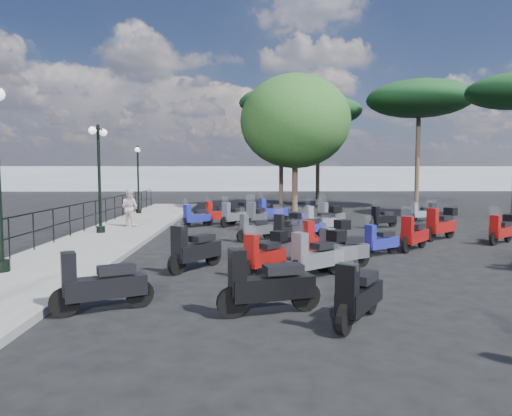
{
  "coord_description": "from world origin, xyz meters",
  "views": [
    {
      "loc": [
        -1.63,
        -13.88,
        2.44
      ],
      "look_at": [
        -1.29,
        1.38,
        1.2
      ],
      "focal_mm": 32.0,
      "sensor_mm": 36.0,
      "label": 1
    }
  ],
  "objects_px": {
    "scooter_16": "(322,220)",
    "pedestrian_far": "(130,208)",
    "scooter_11": "(256,217)",
    "pine_2": "(281,103)",
    "pine_1": "(419,99)",
    "scooter_28": "(441,224)",
    "pine_0": "(318,112)",
    "scooter_6": "(358,296)",
    "scooter_27": "(502,230)",
    "scooter_21": "(380,242)",
    "scooter_15": "(287,229)",
    "scooter_3": "(255,229)",
    "scooter_8": "(265,254)",
    "scooter_13": "(342,251)",
    "scooter_17": "(272,211)",
    "scooter_23": "(383,218)",
    "scooter_10": "(219,214)",
    "scooter_14": "(325,240)",
    "scooter_5": "(196,217)",
    "scooter_0": "(100,285)",
    "lamp_post_1": "(99,171)",
    "scooter_1": "(267,285)",
    "broadleaf_tree": "(295,122)",
    "scooter_22": "(331,217)",
    "scooter_7": "(318,255)",
    "lamp_post_2": "(138,175)",
    "scooter_2": "(195,250)",
    "scooter_9": "(309,227)",
    "scooter_20": "(414,235)",
    "scooter_4": "(235,215)"
  },
  "relations": [
    {
      "from": "scooter_16",
      "to": "pedestrian_far",
      "type": "bearing_deg",
      "value": 57.54
    },
    {
      "from": "scooter_11",
      "to": "pine_2",
      "type": "height_order",
      "value": "pine_2"
    },
    {
      "from": "pine_1",
      "to": "scooter_16",
      "type": "bearing_deg",
      "value": -124.35
    },
    {
      "from": "scooter_28",
      "to": "pine_0",
      "type": "relative_size",
      "value": 0.2
    },
    {
      "from": "scooter_6",
      "to": "scooter_27",
      "type": "distance_m",
      "value": 10.46
    },
    {
      "from": "pine_1",
      "to": "scooter_27",
      "type": "bearing_deg",
      "value": -100.14
    },
    {
      "from": "scooter_21",
      "to": "pine_1",
      "type": "height_order",
      "value": "pine_1"
    },
    {
      "from": "scooter_15",
      "to": "pedestrian_far",
      "type": "bearing_deg",
      "value": 3.43
    },
    {
      "from": "scooter_3",
      "to": "scooter_15",
      "type": "distance_m",
      "value": 1.22
    },
    {
      "from": "scooter_8",
      "to": "pine_2",
      "type": "height_order",
      "value": "pine_2"
    },
    {
      "from": "scooter_13",
      "to": "pine_2",
      "type": "bearing_deg",
      "value": -30.99
    },
    {
      "from": "scooter_8",
      "to": "scooter_21",
      "type": "bearing_deg",
      "value": -107.62
    },
    {
      "from": "scooter_3",
      "to": "scooter_17",
      "type": "distance_m",
      "value": 6.11
    },
    {
      "from": "scooter_23",
      "to": "scooter_10",
      "type": "bearing_deg",
      "value": 51.11
    },
    {
      "from": "scooter_10",
      "to": "scooter_23",
      "type": "xyz_separation_m",
      "value": [
        7.08,
        -1.41,
        -0.06
      ]
    },
    {
      "from": "scooter_14",
      "to": "scooter_27",
      "type": "height_order",
      "value": "scooter_14"
    },
    {
      "from": "scooter_23",
      "to": "pine_0",
      "type": "relative_size",
      "value": 0.18
    },
    {
      "from": "scooter_3",
      "to": "pine_0",
      "type": "xyz_separation_m",
      "value": [
        4.85,
        16.92,
        6.21
      ]
    },
    {
      "from": "scooter_5",
      "to": "scooter_10",
      "type": "distance_m",
      "value": 1.33
    },
    {
      "from": "scooter_27",
      "to": "scooter_0",
      "type": "bearing_deg",
      "value": 85.0
    },
    {
      "from": "scooter_11",
      "to": "pine_2",
      "type": "relative_size",
      "value": 0.23
    },
    {
      "from": "lamp_post_1",
      "to": "scooter_3",
      "type": "height_order",
      "value": "lamp_post_1"
    },
    {
      "from": "scooter_16",
      "to": "scooter_1",
      "type": "bearing_deg",
      "value": 143.12
    },
    {
      "from": "lamp_post_1",
      "to": "pine_0",
      "type": "distance_m",
      "value": 19.4
    },
    {
      "from": "scooter_14",
      "to": "scooter_17",
      "type": "relative_size",
      "value": 0.96
    },
    {
      "from": "pine_2",
      "to": "scooter_13",
      "type": "bearing_deg",
      "value": -89.71
    },
    {
      "from": "scooter_1",
      "to": "broadleaf_tree",
      "type": "xyz_separation_m",
      "value": [
        2.58,
        19.77,
        4.86
      ]
    },
    {
      "from": "scooter_0",
      "to": "scooter_8",
      "type": "xyz_separation_m",
      "value": [
        2.96,
        2.84,
        0.0
      ]
    },
    {
      "from": "scooter_1",
      "to": "scooter_13",
      "type": "relative_size",
      "value": 1.18
    },
    {
      "from": "lamp_post_1",
      "to": "scooter_17",
      "type": "distance_m",
      "value": 8.46
    },
    {
      "from": "pedestrian_far",
      "to": "scooter_21",
      "type": "height_order",
      "value": "pedestrian_far"
    },
    {
      "from": "scooter_3",
      "to": "scooter_22",
      "type": "relative_size",
      "value": 0.9
    },
    {
      "from": "scooter_21",
      "to": "pine_0",
      "type": "height_order",
      "value": "pine_0"
    },
    {
      "from": "pine_2",
      "to": "scooter_7",
      "type": "bearing_deg",
      "value": -91.9
    },
    {
      "from": "scooter_5",
      "to": "scooter_14",
      "type": "relative_size",
      "value": 0.8
    },
    {
      "from": "lamp_post_2",
      "to": "scooter_2",
      "type": "distance_m",
      "value": 14.54
    },
    {
      "from": "scooter_5",
      "to": "scooter_22",
      "type": "height_order",
      "value": "scooter_22"
    },
    {
      "from": "scooter_7",
      "to": "scooter_16",
      "type": "distance_m",
      "value": 7.47
    },
    {
      "from": "scooter_0",
      "to": "scooter_9",
      "type": "xyz_separation_m",
      "value": [
        4.82,
        8.65,
        -0.07
      ]
    },
    {
      "from": "scooter_7",
      "to": "scooter_13",
      "type": "xyz_separation_m",
      "value": [
        0.74,
        0.81,
        -0.05
      ]
    },
    {
      "from": "pedestrian_far",
      "to": "scooter_27",
      "type": "xyz_separation_m",
      "value": [
        13.43,
        -3.99,
        -0.44
      ]
    },
    {
      "from": "scooter_7",
      "to": "scooter_20",
      "type": "xyz_separation_m",
      "value": [
        3.51,
        3.5,
        -0.04
      ]
    },
    {
      "from": "scooter_14",
      "to": "scooter_17",
      "type": "bearing_deg",
      "value": -21.78
    },
    {
      "from": "pedestrian_far",
      "to": "scooter_16",
      "type": "height_order",
      "value": "pedestrian_far"
    },
    {
      "from": "lamp_post_1",
      "to": "scooter_11",
      "type": "height_order",
      "value": "lamp_post_1"
    },
    {
      "from": "scooter_3",
      "to": "scooter_1",
      "type": "bearing_deg",
      "value": 146.46
    },
    {
      "from": "scooter_15",
      "to": "scooter_9",
      "type": "bearing_deg",
      "value": -93.17
    },
    {
      "from": "scooter_15",
      "to": "scooter_21",
      "type": "height_order",
      "value": "scooter_15"
    },
    {
      "from": "lamp_post_2",
      "to": "scooter_8",
      "type": "bearing_deg",
      "value": -76.54
    },
    {
      "from": "scooter_4",
      "to": "scooter_22",
      "type": "xyz_separation_m",
      "value": [
        4.02,
        -1.3,
        0.0
      ]
    }
  ]
}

